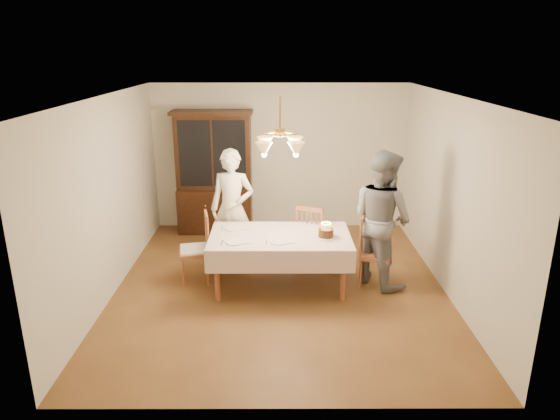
{
  "coord_description": "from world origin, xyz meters",
  "views": [
    {
      "loc": [
        -0.02,
        -6.3,
        3.16
      ],
      "look_at": [
        0.0,
        0.2,
        1.05
      ],
      "focal_mm": 32.0,
      "sensor_mm": 36.0,
      "label": 1
    }
  ],
  "objects_px": {
    "dining_table": "(280,240)",
    "elderly_woman": "(232,209)",
    "china_hutch": "(214,175)",
    "chair_far_side": "(313,240)",
    "birthday_cake": "(326,233)"
  },
  "relations": [
    {
      "from": "china_hutch",
      "to": "chair_far_side",
      "type": "xyz_separation_m",
      "value": [
        1.64,
        -1.62,
        -0.6
      ]
    },
    {
      "from": "dining_table",
      "to": "birthday_cake",
      "type": "distance_m",
      "value": 0.63
    },
    {
      "from": "elderly_woman",
      "to": "chair_far_side",
      "type": "bearing_deg",
      "value": 4.97
    },
    {
      "from": "china_hutch",
      "to": "birthday_cake",
      "type": "xyz_separation_m",
      "value": [
        1.76,
        -2.34,
        -0.23
      ]
    },
    {
      "from": "elderly_woman",
      "to": "birthday_cake",
      "type": "xyz_separation_m",
      "value": [
        1.32,
        -0.81,
        -0.08
      ]
    },
    {
      "from": "dining_table",
      "to": "chair_far_side",
      "type": "bearing_deg",
      "value": 52.22
    },
    {
      "from": "dining_table",
      "to": "elderly_woman",
      "type": "bearing_deg",
      "value": 134.2
    },
    {
      "from": "birthday_cake",
      "to": "china_hutch",
      "type": "bearing_deg",
      "value": 127.0
    },
    {
      "from": "dining_table",
      "to": "elderly_woman",
      "type": "relative_size",
      "value": 1.06
    },
    {
      "from": "chair_far_side",
      "to": "birthday_cake",
      "type": "distance_m",
      "value": 0.82
    },
    {
      "from": "china_hutch",
      "to": "birthday_cake",
      "type": "relative_size",
      "value": 7.2
    },
    {
      "from": "china_hutch",
      "to": "elderly_woman",
      "type": "bearing_deg",
      "value": -73.69
    },
    {
      "from": "china_hutch",
      "to": "chair_far_side",
      "type": "bearing_deg",
      "value": -44.62
    },
    {
      "from": "china_hutch",
      "to": "birthday_cake",
      "type": "bearing_deg",
      "value": -53.0
    },
    {
      "from": "dining_table",
      "to": "chair_far_side",
      "type": "xyz_separation_m",
      "value": [
        0.49,
        0.63,
        -0.24
      ]
    }
  ]
}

